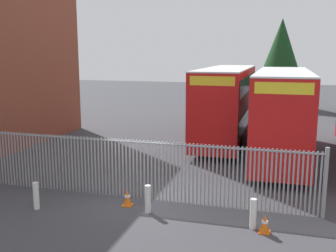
{
  "coord_description": "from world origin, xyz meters",
  "views": [
    {
      "loc": [
        4.88,
        -13.03,
        5.28
      ],
      "look_at": [
        0.0,
        4.0,
        2.0
      ],
      "focal_mm": 42.23,
      "sensor_mm": 36.0,
      "label": 1
    }
  ],
  "objects_px": {
    "double_decker_bus_behind_fence_left": "(227,101)",
    "traffic_cone_mid_forecourt": "(265,224)",
    "bollard_center_front": "(148,199)",
    "bollard_near_left": "(36,196)",
    "traffic_cone_by_gate": "(127,198)",
    "double_decker_bus_behind_fence_right": "(282,111)",
    "bollard_near_right": "(253,214)"
  },
  "relations": [
    {
      "from": "double_decker_bus_behind_fence_left",
      "to": "bollard_near_right",
      "type": "relative_size",
      "value": 11.38
    },
    {
      "from": "bollard_center_front",
      "to": "traffic_cone_mid_forecourt",
      "type": "distance_m",
      "value": 3.87
    },
    {
      "from": "bollard_center_front",
      "to": "bollard_near_left",
      "type": "bearing_deg",
      "value": -168.56
    },
    {
      "from": "double_decker_bus_behind_fence_left",
      "to": "traffic_cone_mid_forecourt",
      "type": "relative_size",
      "value": 18.32
    },
    {
      "from": "double_decker_bus_behind_fence_left",
      "to": "bollard_near_right",
      "type": "distance_m",
      "value": 12.5
    },
    {
      "from": "bollard_near_left",
      "to": "bollard_center_front",
      "type": "bearing_deg",
      "value": 11.44
    },
    {
      "from": "traffic_cone_by_gate",
      "to": "bollard_near_left",
      "type": "bearing_deg",
      "value": -158.54
    },
    {
      "from": "traffic_cone_by_gate",
      "to": "bollard_center_front",
      "type": "bearing_deg",
      "value": -22.8
    },
    {
      "from": "double_decker_bus_behind_fence_left",
      "to": "bollard_near_left",
      "type": "xyz_separation_m",
      "value": [
        -4.77,
        -12.57,
        -1.95
      ]
    },
    {
      "from": "bollard_near_right",
      "to": "traffic_cone_mid_forecourt",
      "type": "bearing_deg",
      "value": -28.09
    },
    {
      "from": "double_decker_bus_behind_fence_left",
      "to": "traffic_cone_mid_forecourt",
      "type": "xyz_separation_m",
      "value": [
        2.84,
        -12.28,
        -2.13
      ]
    },
    {
      "from": "double_decker_bus_behind_fence_left",
      "to": "traffic_cone_mid_forecourt",
      "type": "height_order",
      "value": "double_decker_bus_behind_fence_left"
    },
    {
      "from": "bollard_near_left",
      "to": "bollard_near_right",
      "type": "relative_size",
      "value": 1.0
    },
    {
      "from": "bollard_center_front",
      "to": "traffic_cone_by_gate",
      "type": "distance_m",
      "value": 0.98
    },
    {
      "from": "double_decker_bus_behind_fence_right",
      "to": "traffic_cone_mid_forecourt",
      "type": "relative_size",
      "value": 18.32
    },
    {
      "from": "double_decker_bus_behind_fence_left",
      "to": "traffic_cone_by_gate",
      "type": "distance_m",
      "value": 11.78
    },
    {
      "from": "double_decker_bus_behind_fence_left",
      "to": "bollard_near_right",
      "type": "height_order",
      "value": "double_decker_bus_behind_fence_left"
    },
    {
      "from": "bollard_near_right",
      "to": "traffic_cone_by_gate",
      "type": "bearing_deg",
      "value": 171.36
    },
    {
      "from": "double_decker_bus_behind_fence_left",
      "to": "bollard_near_right",
      "type": "xyz_separation_m",
      "value": [
        2.48,
        -12.09,
        -1.95
      ]
    },
    {
      "from": "double_decker_bus_behind_fence_left",
      "to": "bollard_near_right",
      "type": "bearing_deg",
      "value": -78.41
    },
    {
      "from": "traffic_cone_by_gate",
      "to": "traffic_cone_mid_forecourt",
      "type": "height_order",
      "value": "same"
    },
    {
      "from": "double_decker_bus_behind_fence_right",
      "to": "bollard_near_left",
      "type": "bearing_deg",
      "value": -130.17
    },
    {
      "from": "double_decker_bus_behind_fence_left",
      "to": "double_decker_bus_behind_fence_right",
      "type": "xyz_separation_m",
      "value": [
        3.2,
        -3.12,
        0.0
      ]
    },
    {
      "from": "double_decker_bus_behind_fence_left",
      "to": "bollard_near_left",
      "type": "distance_m",
      "value": 13.58
    },
    {
      "from": "double_decker_bus_behind_fence_right",
      "to": "bollard_center_front",
      "type": "height_order",
      "value": "double_decker_bus_behind_fence_right"
    },
    {
      "from": "double_decker_bus_behind_fence_left",
      "to": "bollard_center_front",
      "type": "xyz_separation_m",
      "value": [
        -0.99,
        -11.8,
        -1.95
      ]
    },
    {
      "from": "double_decker_bus_behind_fence_right",
      "to": "double_decker_bus_behind_fence_left",
      "type": "bearing_deg",
      "value": 135.8
    },
    {
      "from": "bollard_center_front",
      "to": "double_decker_bus_behind_fence_right",
      "type": "bearing_deg",
      "value": 64.2
    },
    {
      "from": "double_decker_bus_behind_fence_left",
      "to": "bollard_center_front",
      "type": "relative_size",
      "value": 11.38
    },
    {
      "from": "bollard_near_left",
      "to": "double_decker_bus_behind_fence_right",
      "type": "bearing_deg",
      "value": 49.83
    },
    {
      "from": "bollard_near_left",
      "to": "traffic_cone_by_gate",
      "type": "bearing_deg",
      "value": 21.46
    },
    {
      "from": "double_decker_bus_behind_fence_left",
      "to": "double_decker_bus_behind_fence_right",
      "type": "relative_size",
      "value": 1.0
    }
  ]
}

